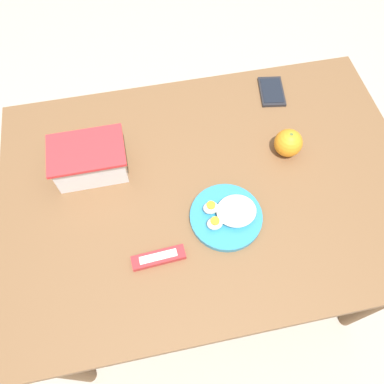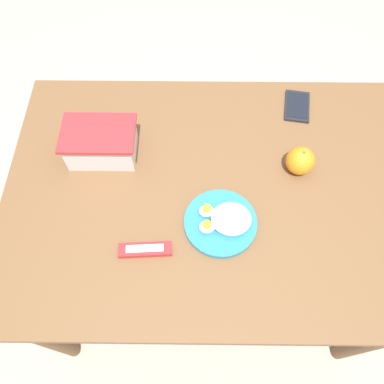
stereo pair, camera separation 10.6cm
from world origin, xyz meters
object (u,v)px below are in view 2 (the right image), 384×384
at_px(rice_plate, 223,221).
at_px(candy_bar, 145,250).
at_px(cell_phone, 297,106).
at_px(food_container, 102,144).
at_px(orange_fruit, 300,161).

relative_size(rice_plate, candy_bar, 1.40).
bearing_deg(cell_phone, food_container, -162.75).
distance_m(orange_fruit, cell_phone, 0.25).
relative_size(food_container, cell_phone, 1.54).
xyz_separation_m(food_container, candy_bar, (0.15, -0.32, -0.04)).
bearing_deg(rice_plate, orange_fruit, 38.84).
distance_m(food_container, rice_plate, 0.43).
relative_size(rice_plate, cell_phone, 1.45).
xyz_separation_m(orange_fruit, cell_phone, (0.03, 0.24, -0.04)).
distance_m(orange_fruit, rice_plate, 0.30).
distance_m(food_container, orange_fruit, 0.59).
bearing_deg(rice_plate, food_container, 146.66).
xyz_separation_m(orange_fruit, rice_plate, (-0.23, -0.19, -0.02)).
bearing_deg(food_container, orange_fruit, -4.79).
bearing_deg(orange_fruit, rice_plate, -141.16).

